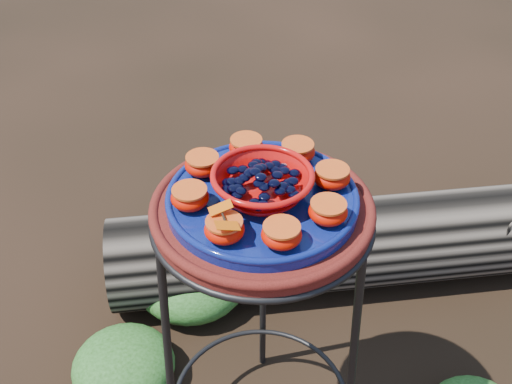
{
  "coord_description": "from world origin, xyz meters",
  "views": [
    {
      "loc": [
        0.01,
        -0.87,
        1.45
      ],
      "look_at": [
        -0.01,
        0.0,
        0.76
      ],
      "focal_mm": 45.0,
      "sensor_mm": 36.0,
      "label": 1
    }
  ],
  "objects_px": {
    "terracotta_saucer": "(262,212)",
    "cobalt_plate": "(262,200)",
    "plant_stand": "(261,344)",
    "red_bowl": "(262,185)",
    "driftwood_log": "(357,243)"
  },
  "relations": [
    {
      "from": "terracotta_saucer",
      "to": "cobalt_plate",
      "type": "distance_m",
      "value": 0.03
    },
    {
      "from": "plant_stand",
      "to": "cobalt_plate",
      "type": "height_order",
      "value": "cobalt_plate"
    },
    {
      "from": "terracotta_saucer",
      "to": "red_bowl",
      "type": "height_order",
      "value": "red_bowl"
    },
    {
      "from": "terracotta_saucer",
      "to": "driftwood_log",
      "type": "relative_size",
      "value": 0.27
    },
    {
      "from": "cobalt_plate",
      "to": "red_bowl",
      "type": "bearing_deg",
      "value": 0.0
    },
    {
      "from": "plant_stand",
      "to": "terracotta_saucer",
      "type": "xyz_separation_m",
      "value": [
        0.0,
        0.0,
        0.37
      ]
    },
    {
      "from": "plant_stand",
      "to": "driftwood_log",
      "type": "height_order",
      "value": "plant_stand"
    },
    {
      "from": "plant_stand",
      "to": "red_bowl",
      "type": "distance_m",
      "value": 0.43
    },
    {
      "from": "driftwood_log",
      "to": "cobalt_plate",
      "type": "bearing_deg",
      "value": -116.4
    },
    {
      "from": "driftwood_log",
      "to": "red_bowl",
      "type": "bearing_deg",
      "value": -116.4
    },
    {
      "from": "red_bowl",
      "to": "terracotta_saucer",
      "type": "bearing_deg",
      "value": 0.0
    },
    {
      "from": "red_bowl",
      "to": "plant_stand",
      "type": "bearing_deg",
      "value": 0.0
    },
    {
      "from": "plant_stand",
      "to": "driftwood_log",
      "type": "relative_size",
      "value": 0.48
    },
    {
      "from": "plant_stand",
      "to": "cobalt_plate",
      "type": "bearing_deg",
      "value": 0.0
    },
    {
      "from": "terracotta_saucer",
      "to": "red_bowl",
      "type": "bearing_deg",
      "value": 0.0
    }
  ]
}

